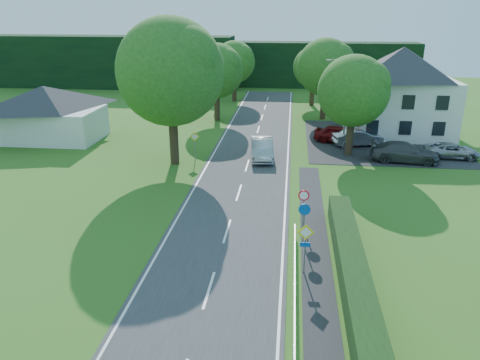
# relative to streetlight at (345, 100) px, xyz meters

# --- Properties ---
(road) EXTENTS (7.00, 80.00, 0.04)m
(road) POSITION_rel_streetlight_xyz_m (-8.06, -10.00, -4.44)
(road) COLOR #353537
(road) RESTS_ON ground
(footpath) EXTENTS (1.50, 44.00, 0.04)m
(footpath) POSITION_rel_streetlight_xyz_m (-3.11, -28.00, -4.44)
(footpath) COLOR black
(footpath) RESTS_ON ground
(parking_pad) EXTENTS (14.00, 16.00, 0.04)m
(parking_pad) POSITION_rel_streetlight_xyz_m (3.94, 3.00, -4.44)
(parking_pad) COLOR black
(parking_pad) RESTS_ON ground
(line_edge_left) EXTENTS (0.12, 80.00, 0.01)m
(line_edge_left) POSITION_rel_streetlight_xyz_m (-11.31, -10.00, -4.42)
(line_edge_left) COLOR white
(line_edge_left) RESTS_ON road
(line_edge_right) EXTENTS (0.12, 80.00, 0.01)m
(line_edge_right) POSITION_rel_streetlight_xyz_m (-4.81, -10.00, -4.42)
(line_edge_right) COLOR white
(line_edge_right) RESTS_ON road
(line_centre) EXTENTS (0.12, 80.00, 0.01)m
(line_centre) POSITION_rel_streetlight_xyz_m (-8.06, -10.00, -4.42)
(line_centre) COLOR white
(line_centre) RESTS_ON road
(tree_main) EXTENTS (9.40, 9.40, 11.64)m
(tree_main) POSITION_rel_streetlight_xyz_m (-14.06, -6.00, 1.36)
(tree_main) COLOR #1F5319
(tree_main) RESTS_ON ground
(tree_left_far) EXTENTS (7.00, 7.00, 8.58)m
(tree_left_far) POSITION_rel_streetlight_xyz_m (-13.06, 10.00, -0.17)
(tree_left_far) COLOR #1F5319
(tree_left_far) RESTS_ON ground
(tree_right_far) EXTENTS (7.40, 7.40, 9.09)m
(tree_right_far) POSITION_rel_streetlight_xyz_m (-1.06, 12.00, 0.08)
(tree_right_far) COLOR #1F5319
(tree_right_far) RESTS_ON ground
(tree_left_back) EXTENTS (6.60, 6.60, 8.07)m
(tree_left_back) POSITION_rel_streetlight_xyz_m (-12.56, 22.00, -0.43)
(tree_left_back) COLOR #1F5319
(tree_left_back) RESTS_ON ground
(tree_right_back) EXTENTS (6.20, 6.20, 7.56)m
(tree_right_back) POSITION_rel_streetlight_xyz_m (-2.06, 20.00, -0.68)
(tree_right_back) COLOR #1F5319
(tree_right_back) RESTS_ON ground
(tree_right_mid) EXTENTS (7.00, 7.00, 8.58)m
(tree_right_mid) POSITION_rel_streetlight_xyz_m (0.44, -2.00, -0.17)
(tree_right_mid) COLOR #1F5319
(tree_right_mid) RESTS_ON ground
(treeline_left) EXTENTS (44.00, 6.00, 8.00)m
(treeline_left) POSITION_rel_streetlight_xyz_m (-36.06, 32.00, -0.46)
(treeline_left) COLOR black
(treeline_left) RESTS_ON ground
(treeline_right) EXTENTS (30.00, 5.00, 7.00)m
(treeline_right) POSITION_rel_streetlight_xyz_m (-0.06, 36.00, -0.96)
(treeline_right) COLOR black
(treeline_right) RESTS_ON ground
(bungalow_left) EXTENTS (11.00, 6.50, 5.20)m
(bungalow_left) POSITION_rel_streetlight_xyz_m (-28.06, 0.00, -1.75)
(bungalow_left) COLOR silver
(bungalow_left) RESTS_ON ground
(house_white) EXTENTS (10.60, 8.40, 8.60)m
(house_white) POSITION_rel_streetlight_xyz_m (5.94, 6.00, -0.06)
(house_white) COLOR white
(house_white) RESTS_ON ground
(streetlight) EXTENTS (2.03, 0.18, 8.00)m
(streetlight) POSITION_rel_streetlight_xyz_m (0.00, 0.00, 0.00)
(streetlight) COLOR gray
(streetlight) RESTS_ON ground
(sign_priority_right) EXTENTS (0.78, 0.09, 2.59)m
(sign_priority_right) POSITION_rel_streetlight_xyz_m (-3.76, -22.02, -2.67)
(sign_priority_right) COLOR gray
(sign_priority_right) RESTS_ON ground
(sign_roundabout) EXTENTS (0.64, 0.08, 2.37)m
(sign_roundabout) POSITION_rel_streetlight_xyz_m (-3.76, -19.02, -2.79)
(sign_roundabout) COLOR gray
(sign_roundabout) RESTS_ON ground
(sign_speed_limit) EXTENTS (0.64, 0.11, 2.37)m
(sign_speed_limit) POSITION_rel_streetlight_xyz_m (-3.76, -17.03, -2.70)
(sign_speed_limit) COLOR gray
(sign_speed_limit) RESTS_ON ground
(sign_priority_left) EXTENTS (0.78, 0.09, 2.44)m
(sign_priority_left) POSITION_rel_streetlight_xyz_m (-12.56, -5.02, -2.75)
(sign_priority_left) COLOR gray
(sign_priority_left) RESTS_ON ground
(moving_car) EXTENTS (2.30, 5.30, 1.70)m
(moving_car) POSITION_rel_streetlight_xyz_m (-7.00, -3.91, -3.58)
(moving_car) COLOR #ABABB0
(moving_car) RESTS_ON road
(motorcycle) EXTENTS (0.79, 2.05, 1.06)m
(motorcycle) POSITION_rel_streetlight_xyz_m (-6.80, 0.33, -3.89)
(motorcycle) COLOR black
(motorcycle) RESTS_ON road
(parked_car_red) EXTENTS (5.09, 3.29, 1.61)m
(parked_car_red) POSITION_rel_streetlight_xyz_m (-0.04, 1.79, -3.62)
(parked_car_red) COLOR #680B0D
(parked_car_red) RESTS_ON parking_pad
(parked_car_silver_a) EXTENTS (4.92, 2.75, 1.54)m
(parked_car_silver_a) POSITION_rel_streetlight_xyz_m (1.57, 1.00, -3.66)
(parked_car_silver_a) COLOR #AFAEB3
(parked_car_silver_a) RESTS_ON parking_pad
(parked_car_grey) EXTENTS (5.75, 2.82, 1.61)m
(parked_car_grey) POSITION_rel_streetlight_xyz_m (4.80, -3.50, -3.62)
(parked_car_grey) COLOR #424346
(parked_car_grey) RESTS_ON parking_pad
(parked_car_silver_b) EXTENTS (4.62, 2.32, 1.26)m
(parked_car_silver_b) POSITION_rel_streetlight_xyz_m (9.07, -2.00, -3.80)
(parked_car_silver_b) COLOR #9D9DA4
(parked_car_silver_b) RESTS_ON parking_pad
(parasol) EXTENTS (2.77, 2.80, 2.05)m
(parasol) POSITION_rel_streetlight_xyz_m (1.52, 0.38, -3.40)
(parasol) COLOR red
(parasol) RESTS_ON parking_pad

